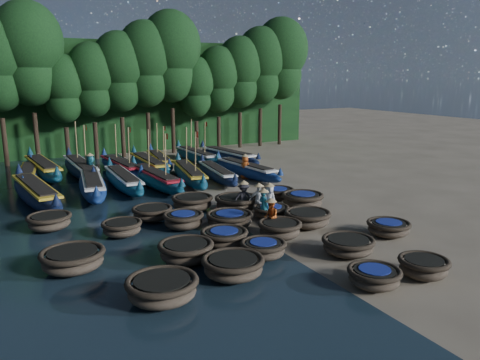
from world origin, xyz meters
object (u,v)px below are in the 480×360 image
long_boat_4 (123,180)px  coracle_9 (388,228)px  coracle_14 (308,218)px  long_boat_3 (92,184)px  coracle_23 (237,203)px  long_boat_5 (155,179)px  coracle_4 (424,267)px  coracle_13 (280,229)px  long_boat_10 (28,176)px  fisherman_4 (259,199)px  coracle_17 (230,219)px  long_boat_15 (159,160)px  coracle_7 (263,249)px  coracle_12 (224,237)px  coracle_19 (303,200)px  long_boat_17 (228,156)px  long_boat_13 (121,167)px  fisherman_0 (269,199)px  coracle_24 (277,193)px  coracle_3 (374,276)px  fisherman_2 (271,216)px  coracle_10 (73,259)px  coracle_8 (348,245)px  long_boat_7 (217,173)px  fisherman_6 (245,166)px  coracle_5 (162,288)px  long_boat_2 (36,193)px  coracle_21 (152,213)px  coracle_18 (271,211)px  fisherman_3 (244,198)px  long_boat_12 (80,168)px  coracle_22 (192,202)px  long_boat_6 (189,174)px  long_boat_11 (43,168)px  coracle_6 (233,266)px  coracle_15 (122,228)px  fisherman_5 (91,167)px  coracle_16 (183,220)px  long_boat_16 (196,156)px  coracle_20 (49,221)px

long_boat_4 → coracle_9: bearing=-59.5°
coracle_14 → long_boat_3: 13.59m
coracle_23 → long_boat_5: (-2.10, 7.16, 0.11)m
coracle_4 → coracle_13: bearing=111.8°
long_boat_10 → fisherman_4: 16.56m
coracle_17 → fisherman_4: bearing=24.5°
coracle_13 → long_boat_15: long_boat_15 is taller
coracle_7 → coracle_12: coracle_12 is taller
coracle_19 → long_boat_17: (2.55, 13.98, 0.06)m
long_boat_13 → fisherman_0: bearing=-78.2°
coracle_13 → coracle_24: bearing=58.7°
coracle_3 → fisherman_2: size_ratio=1.19×
coracle_10 → coracle_19: bearing=13.0°
coracle_8 → long_boat_3: size_ratio=0.29×
long_boat_7 → fisherman_6: size_ratio=4.00×
coracle_5 → long_boat_17: 24.12m
long_boat_2 → long_boat_3: 3.29m
coracle_12 → coracle_21: size_ratio=1.03×
coracle_5 → coracle_18: coracle_5 is taller
fisherman_3 → long_boat_12: bearing=126.4°
long_boat_13 → coracle_22: bearing=-89.8°
coracle_17 → long_boat_13: size_ratio=0.32×
long_boat_6 → long_boat_15: (-0.02, 6.18, -0.04)m
long_boat_12 → coracle_12: bearing=-82.4°
long_boat_11 → fisherman_3: fisherman_3 is taller
coracle_7 → long_boat_7: (4.28, 13.32, 0.10)m
long_boat_2 → long_boat_17: long_boat_2 is taller
coracle_23 → coracle_6: bearing=-118.4°
long_boat_12 → coracle_23: bearing=-67.8°
coracle_5 → coracle_12: 5.16m
long_boat_17 → coracle_9: bearing=-103.9°
coracle_22 → coracle_23: 2.34m
coracle_15 → long_boat_4: 9.07m
long_boat_10 → fisherman_5: bearing=-7.5°
coracle_16 → fisherman_0: size_ratio=1.15×
coracle_6 → coracle_9: 8.12m
coracle_18 → coracle_21: coracle_21 is taller
coracle_9 → long_boat_6: long_boat_6 is taller
coracle_14 → fisherman_6: (2.40, 10.54, 0.44)m
coracle_3 → fisherman_5: fisherman_5 is taller
long_boat_7 → long_boat_16: 7.08m
long_boat_4 → long_boat_13: (0.97, 4.42, 0.01)m
coracle_8 → fisherman_6: bearing=77.8°
coracle_14 → long_boat_5: (-3.81, 11.06, 0.12)m
fisherman_2 → fisherman_3: size_ratio=0.94×
coracle_6 → coracle_12: (1.06, 2.88, -0.02)m
coracle_8 → fisherman_2: fisherman_2 is taller
coracle_16 → coracle_20: (-5.51, 2.70, -0.01)m
coracle_10 → long_boat_6: (9.13, 11.46, 0.10)m
coracle_7 → long_boat_13: size_ratio=0.22×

